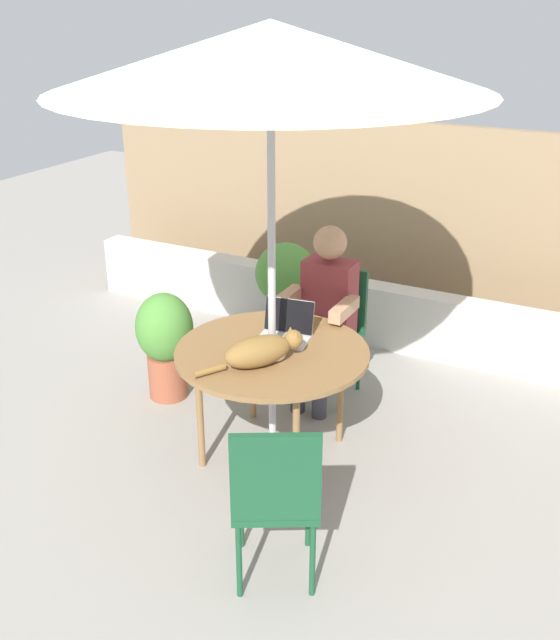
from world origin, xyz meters
The scene contains 12 objects.
ground_plane centered at (0.00, 0.00, 0.00)m, with size 14.00×14.00×0.00m, color gray.
fence_back centered at (0.00, 2.46, 0.83)m, with size 5.89×0.08×1.66m, color #937756.
planter_wall_low centered at (0.00, 1.76, 0.25)m, with size 5.30×0.20×0.50m, color beige.
patio_table centered at (0.00, 0.00, 0.66)m, with size 1.14×1.14×0.71m.
patio_umbrella centered at (0.00, 0.00, 2.32)m, with size 2.24×2.24×2.49m.
chair_occupied centered at (0.00, 0.90, 0.53)m, with size 0.40×0.40×0.90m.
chair_empty centered at (0.52, -0.95, 0.53)m, with size 0.54×0.54×0.90m.
person_seated centered at (0.00, 0.74, 0.70)m, with size 0.48×0.48×1.24m.
laptop centered at (-0.01, 0.20, 0.77)m, with size 0.33×0.29×0.21m.
cat centered at (0.03, -0.18, 0.79)m, with size 0.43×0.55×0.17m.
potted_plant_near_fence centered at (-0.65, 1.45, 0.49)m, with size 0.49×0.49×0.83m.
potted_plant_by_chair centered at (-0.98, 0.29, 0.44)m, with size 0.39×0.39×0.77m.
Camera 1 is at (1.79, -3.36, 2.61)m, focal length 41.14 mm.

